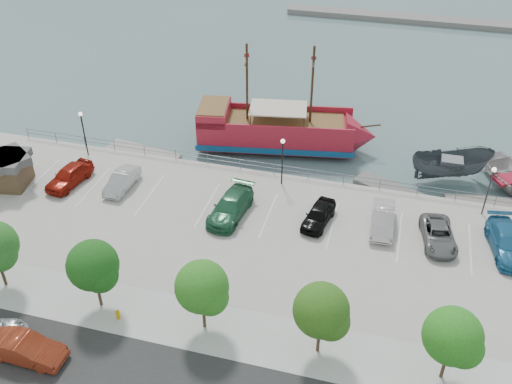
# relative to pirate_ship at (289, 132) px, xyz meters

# --- Properties ---
(ground) EXTENTS (160.00, 160.00, 0.00)m
(ground) POSITION_rel_pirate_ship_xyz_m (1.06, -14.00, -1.79)
(ground) COLOR #425E5F
(sidewalk) EXTENTS (100.00, 4.00, 0.05)m
(sidewalk) POSITION_rel_pirate_ship_xyz_m (1.06, -24.00, -0.77)
(sidewalk) COLOR #B5B4B4
(sidewalk) RESTS_ON land_slab
(seawall_railing) EXTENTS (50.00, 0.06, 1.00)m
(seawall_railing) POSITION_rel_pirate_ship_xyz_m (1.06, -6.20, -0.26)
(seawall_railing) COLOR #585C63
(seawall_railing) RESTS_ON land_slab
(far_shore) EXTENTS (40.00, 3.00, 0.80)m
(far_shore) POSITION_rel_pirate_ship_xyz_m (11.06, 41.00, -1.39)
(far_shore) COLOR slate
(far_shore) RESTS_ON ground
(pirate_ship) EXTENTS (17.15, 7.24, 10.66)m
(pirate_ship) POSITION_rel_pirate_ship_xyz_m (0.00, 0.00, 0.00)
(pirate_ship) COLOR #A4182A
(pirate_ship) RESTS_ON ground
(patrol_boat) EXTENTS (7.57, 4.75, 2.75)m
(patrol_boat) POSITION_rel_pirate_ship_xyz_m (14.72, -1.79, -0.41)
(patrol_boat) COLOR #40484D
(patrol_boat) RESTS_ON ground
(dock_west) EXTENTS (7.55, 3.31, 0.42)m
(dock_west) POSITION_rel_pirate_ship_xyz_m (-12.92, -4.80, -1.58)
(dock_west) COLOR gray
(dock_west) RESTS_ON ground
(dock_mid) EXTENTS (6.88, 4.53, 0.38)m
(dock_mid) POSITION_rel_pirate_ship_xyz_m (10.16, -4.80, -1.59)
(dock_mid) COLOR slate
(dock_mid) RESTS_ON ground
(dock_east) EXTENTS (6.60, 2.66, 0.37)m
(dock_east) POSITION_rel_pirate_ship_xyz_m (17.68, -4.80, -1.60)
(dock_east) COLOR gray
(dock_east) RESTS_ON ground
(shed) EXTENTS (3.91, 3.91, 2.75)m
(shed) POSITION_rel_pirate_ship_xyz_m (-20.75, -13.53, 0.68)
(shed) COLOR #503D26
(shed) RESTS_ON land_slab
(street_sedan) EXTENTS (4.74, 1.69, 1.56)m
(street_sedan) POSITION_rel_pirate_ship_xyz_m (-9.04, -28.89, -0.01)
(street_sedan) COLOR maroon
(street_sedan) RESTS_ON street
(fire_hydrant) EXTENTS (0.26, 0.26, 0.75)m
(fire_hydrant) POSITION_rel_pirate_ship_xyz_m (-5.33, -24.80, -0.38)
(fire_hydrant) COLOR #C58B00
(fire_hydrant) RESTS_ON sidewalk
(lamp_post_left) EXTENTS (0.36, 0.36, 4.28)m
(lamp_post_left) POSITION_rel_pirate_ship_xyz_m (-16.94, -7.50, 2.15)
(lamp_post_left) COLOR black
(lamp_post_left) RESTS_ON land_slab
(lamp_post_mid) EXTENTS (0.36, 0.36, 4.28)m
(lamp_post_mid) POSITION_rel_pirate_ship_xyz_m (1.06, -7.50, 2.15)
(lamp_post_mid) COLOR black
(lamp_post_mid) RESTS_ON land_slab
(lamp_post_right) EXTENTS (0.36, 0.36, 4.28)m
(lamp_post_right) POSITION_rel_pirate_ship_xyz_m (17.06, -7.50, 2.15)
(lamp_post_right) COLOR black
(lamp_post_right) RESTS_ON land_slab
(tree_c) EXTENTS (3.30, 3.20, 5.00)m
(tree_c) POSITION_rel_pirate_ship_xyz_m (-6.79, -24.07, 2.51)
(tree_c) COLOR #473321
(tree_c) RESTS_ON sidewalk
(tree_d) EXTENTS (3.30, 3.20, 5.00)m
(tree_d) POSITION_rel_pirate_ship_xyz_m (0.21, -24.07, 2.51)
(tree_d) COLOR #473321
(tree_d) RESTS_ON sidewalk
(tree_e) EXTENTS (3.30, 3.20, 5.00)m
(tree_e) POSITION_rel_pirate_ship_xyz_m (7.21, -24.07, 2.51)
(tree_e) COLOR #473321
(tree_e) RESTS_ON sidewalk
(tree_f) EXTENTS (3.30, 3.20, 5.00)m
(tree_f) POSITION_rel_pirate_ship_xyz_m (14.21, -24.07, 2.51)
(tree_f) COLOR #473321
(tree_f) RESTS_ON sidewalk
(parked_car_a) EXTENTS (2.63, 4.95, 1.60)m
(parked_car_a) POSITION_rel_pirate_ship_xyz_m (-16.01, -12.11, 0.02)
(parked_car_a) COLOR maroon
(parked_car_a) RESTS_ON land_slab
(parked_car_b) EXTENTS (1.62, 4.30, 1.40)m
(parked_car_b) POSITION_rel_pirate_ship_xyz_m (-11.52, -11.53, -0.08)
(parked_car_b) COLOR #AAAAAA
(parked_car_b) RESTS_ON land_slab
(parked_car_d) EXTENTS (2.83, 5.78, 1.62)m
(parked_car_d) POSITION_rel_pirate_ship_xyz_m (-1.76, -12.75, 0.02)
(parked_car_d) COLOR #225A38
(parked_car_d) RESTS_ON land_slab
(parked_car_e) EXTENTS (2.42, 4.46, 1.44)m
(parked_car_e) POSITION_rel_pirate_ship_xyz_m (4.94, -11.91, -0.07)
(parked_car_e) COLOR black
(parked_car_e) RESTS_ON land_slab
(parked_car_f) EXTENTS (1.84, 4.77, 1.55)m
(parked_car_f) POSITION_rel_pirate_ship_xyz_m (9.66, -11.24, -0.01)
(parked_car_f) COLOR beige
(parked_car_f) RESTS_ON land_slab
(parked_car_g) EXTENTS (2.97, 5.07, 1.32)m
(parked_car_g) POSITION_rel_pirate_ship_xyz_m (13.73, -11.95, -0.12)
(parked_car_g) COLOR slate
(parked_car_g) RESTS_ON land_slab
(parked_car_h) EXTENTS (3.17, 5.83, 1.60)m
(parked_car_h) POSITION_rel_pirate_ship_xyz_m (18.45, -11.69, 0.02)
(parked_car_h) COLOR #236796
(parked_car_h) RESTS_ON land_slab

